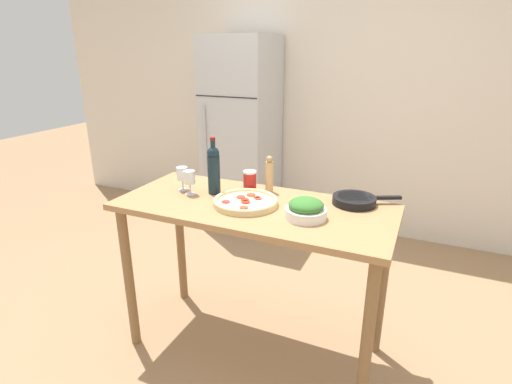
{
  "coord_description": "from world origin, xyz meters",
  "views": [
    {
      "loc": [
        0.81,
        -1.8,
        1.7
      ],
      "look_at": [
        0.0,
        0.03,
        0.98
      ],
      "focal_mm": 28.0,
      "sensor_mm": 36.0,
      "label": 1
    }
  ],
  "objects_px": {
    "wine_glass_near": "(190,179)",
    "wine_glass_far": "(182,175)",
    "cast_iron_skillet": "(355,200)",
    "refrigerator": "(242,136)",
    "pepper_mill": "(269,175)",
    "salad_bowl": "(306,209)",
    "homemade_pizza": "(246,201)",
    "wine_bottle": "(214,169)",
    "salt_canister": "(250,181)"
  },
  "relations": [
    {
      "from": "salad_bowl",
      "to": "wine_glass_far",
      "type": "bearing_deg",
      "value": 172.37
    },
    {
      "from": "pepper_mill",
      "to": "wine_glass_far",
      "type": "bearing_deg",
      "value": -159.3
    },
    {
      "from": "wine_glass_near",
      "to": "cast_iron_skillet",
      "type": "relative_size",
      "value": 0.4
    },
    {
      "from": "wine_glass_near",
      "to": "salad_bowl",
      "type": "bearing_deg",
      "value": -4.94
    },
    {
      "from": "salt_canister",
      "to": "wine_bottle",
      "type": "bearing_deg",
      "value": -145.78
    },
    {
      "from": "wine_glass_near",
      "to": "salt_canister",
      "type": "distance_m",
      "value": 0.34
    },
    {
      "from": "pepper_mill",
      "to": "wine_glass_near",
      "type": "bearing_deg",
      "value": -150.5
    },
    {
      "from": "refrigerator",
      "to": "wine_glass_far",
      "type": "xyz_separation_m",
      "value": [
        0.38,
        -1.56,
        0.1
      ]
    },
    {
      "from": "pepper_mill",
      "to": "wine_bottle",
      "type": "bearing_deg",
      "value": -151.46
    },
    {
      "from": "pepper_mill",
      "to": "salt_canister",
      "type": "xyz_separation_m",
      "value": [
        -0.1,
        -0.03,
        -0.04
      ]
    },
    {
      "from": "wine_glass_far",
      "to": "homemade_pizza",
      "type": "distance_m",
      "value": 0.45
    },
    {
      "from": "wine_bottle",
      "to": "cast_iron_skillet",
      "type": "bearing_deg",
      "value": 11.32
    },
    {
      "from": "wine_glass_near",
      "to": "salt_canister",
      "type": "relative_size",
      "value": 1.15
    },
    {
      "from": "refrigerator",
      "to": "homemade_pizza",
      "type": "height_order",
      "value": "refrigerator"
    },
    {
      "from": "wine_glass_far",
      "to": "cast_iron_skillet",
      "type": "height_order",
      "value": "wine_glass_far"
    },
    {
      "from": "refrigerator",
      "to": "wine_glass_near",
      "type": "height_order",
      "value": "refrigerator"
    },
    {
      "from": "salt_canister",
      "to": "cast_iron_skillet",
      "type": "height_order",
      "value": "salt_canister"
    },
    {
      "from": "wine_glass_near",
      "to": "wine_glass_far",
      "type": "relative_size",
      "value": 1.0
    },
    {
      "from": "pepper_mill",
      "to": "salad_bowl",
      "type": "bearing_deg",
      "value": -42.16
    },
    {
      "from": "wine_glass_far",
      "to": "pepper_mill",
      "type": "height_order",
      "value": "pepper_mill"
    },
    {
      "from": "salt_canister",
      "to": "cast_iron_skillet",
      "type": "relative_size",
      "value": 0.35
    },
    {
      "from": "salt_canister",
      "to": "cast_iron_skillet",
      "type": "xyz_separation_m",
      "value": [
        0.6,
        0.04,
        -0.04
      ]
    },
    {
      "from": "wine_glass_far",
      "to": "pepper_mill",
      "type": "bearing_deg",
      "value": 20.7
    },
    {
      "from": "salad_bowl",
      "to": "wine_bottle",
      "type": "bearing_deg",
      "value": 167.21
    },
    {
      "from": "refrigerator",
      "to": "wine_glass_far",
      "type": "distance_m",
      "value": 1.61
    },
    {
      "from": "pepper_mill",
      "to": "cast_iron_skillet",
      "type": "xyz_separation_m",
      "value": [
        0.49,
        0.0,
        -0.08
      ]
    },
    {
      "from": "refrigerator",
      "to": "homemade_pizza",
      "type": "xyz_separation_m",
      "value": [
        0.81,
        -1.63,
        0.03
      ]
    },
    {
      "from": "wine_glass_far",
      "to": "homemade_pizza",
      "type": "relative_size",
      "value": 0.4
    },
    {
      "from": "salad_bowl",
      "to": "salt_canister",
      "type": "distance_m",
      "value": 0.48
    },
    {
      "from": "cast_iron_skillet",
      "to": "homemade_pizza",
      "type": "bearing_deg",
      "value": -154.77
    },
    {
      "from": "wine_glass_far",
      "to": "cast_iron_skillet",
      "type": "distance_m",
      "value": 0.98
    },
    {
      "from": "salt_canister",
      "to": "cast_iron_skillet",
      "type": "bearing_deg",
      "value": 3.64
    },
    {
      "from": "wine_glass_near",
      "to": "pepper_mill",
      "type": "xyz_separation_m",
      "value": [
        0.39,
        0.22,
        0.01
      ]
    },
    {
      "from": "salad_bowl",
      "to": "cast_iron_skillet",
      "type": "bearing_deg",
      "value": 57.59
    },
    {
      "from": "wine_glass_far",
      "to": "salt_canister",
      "type": "xyz_separation_m",
      "value": [
        0.36,
        0.14,
        -0.03
      ]
    },
    {
      "from": "wine_glass_far",
      "to": "salt_canister",
      "type": "relative_size",
      "value": 1.15
    },
    {
      "from": "pepper_mill",
      "to": "cast_iron_skillet",
      "type": "distance_m",
      "value": 0.5
    },
    {
      "from": "salad_bowl",
      "to": "pepper_mill",
      "type": "bearing_deg",
      "value": 137.84
    },
    {
      "from": "pepper_mill",
      "to": "homemade_pizza",
      "type": "height_order",
      "value": "pepper_mill"
    },
    {
      "from": "salt_canister",
      "to": "refrigerator",
      "type": "bearing_deg",
      "value": 117.61
    },
    {
      "from": "wine_glass_far",
      "to": "homemade_pizza",
      "type": "height_order",
      "value": "wine_glass_far"
    },
    {
      "from": "salad_bowl",
      "to": "homemade_pizza",
      "type": "xyz_separation_m",
      "value": [
        -0.34,
        0.04,
        -0.03
      ]
    },
    {
      "from": "wine_bottle",
      "to": "salad_bowl",
      "type": "bearing_deg",
      "value": -12.79
    },
    {
      "from": "wine_glass_near",
      "to": "pepper_mill",
      "type": "relative_size",
      "value": 0.65
    },
    {
      "from": "wine_glass_near",
      "to": "wine_glass_far",
      "type": "bearing_deg",
      "value": 150.75
    },
    {
      "from": "homemade_pizza",
      "to": "cast_iron_skillet",
      "type": "bearing_deg",
      "value": 25.23
    },
    {
      "from": "wine_glass_far",
      "to": "salt_canister",
      "type": "distance_m",
      "value": 0.39
    },
    {
      "from": "wine_glass_far",
      "to": "salad_bowl",
      "type": "relative_size",
      "value": 0.69
    },
    {
      "from": "refrigerator",
      "to": "wine_bottle",
      "type": "relative_size",
      "value": 5.62
    },
    {
      "from": "cast_iron_skillet",
      "to": "refrigerator",
      "type": "bearing_deg",
      "value": 134.1
    }
  ]
}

